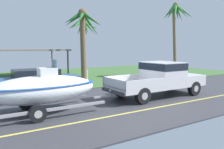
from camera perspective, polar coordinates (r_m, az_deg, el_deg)
The scene contains 8 objects.
ground at distance 18.99m, azimuth -10.97°, elevation -1.54°, with size 36.00×22.00×0.11m.
pickup_truck_towing at distance 12.98m, azimuth 12.46°, elevation -0.62°, with size 5.93×2.17×1.90m.
boat_on_trailer at distance 9.61m, azimuth -17.25°, elevation -3.56°, with size 5.79×2.26×2.21m.
parked_sedan_near at distance 14.77m, azimuth -17.86°, elevation -1.41°, with size 4.69×1.88×1.38m.
carport_awning at distance 21.89m, azimuth -21.67°, elevation 5.63°, with size 7.30×5.10×2.56m.
palm_tree_near_left at distance 21.69m, azimuth 15.67°, elevation 13.39°, with size 3.03×2.64×6.72m.
palm_tree_near_right at distance 17.68m, azimuth -7.30°, elevation 11.14°, with size 3.11×3.18×5.64m.
palm_tree_mid at distance 20.15m, azimuth -7.26°, elevation 10.71°, with size 3.08×2.93×5.38m.
Camera 1 is at (-6.74, -9.16, 2.68)m, focal length 36.32 mm.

